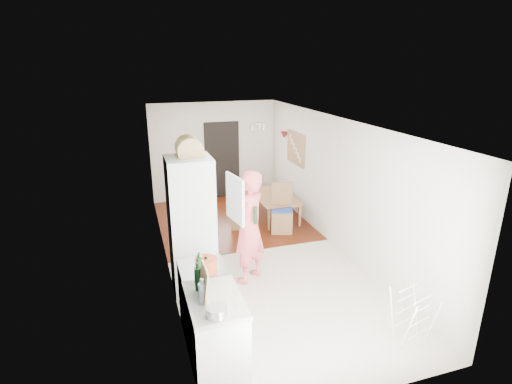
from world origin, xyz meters
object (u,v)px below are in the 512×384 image
person (249,217)px  dining_chair (282,209)px  dining_table (274,208)px  stool (239,218)px  drying_rack (412,318)px

person → dining_chair: person is taller
dining_table → stool: 0.99m
drying_rack → dining_chair: bearing=79.0°
dining_chair → stool: size_ratio=2.21×
stool → drying_rack: bearing=-75.6°
person → dining_chair: bearing=-162.6°
stool → drying_rack: (1.09, -4.26, 0.14)m
dining_chair → drying_rack: dining_chair is taller
dining_chair → stool: bearing=168.7°
stool → dining_chair: bearing=-30.3°
dining_chair → dining_table: bearing=99.5°
person → drying_rack: (1.51, -2.14, -0.73)m
person → stool: size_ratio=4.75×
dining_table → dining_chair: (-0.13, -0.80, 0.28)m
stool → drying_rack: size_ratio=0.63×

